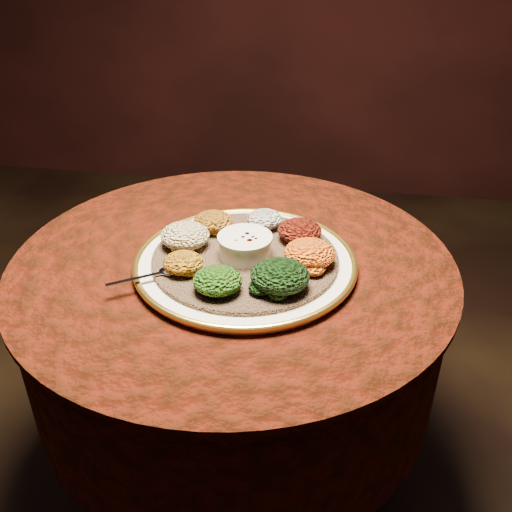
# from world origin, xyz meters

# --- Properties ---
(table) EXTENTS (0.96, 0.96, 0.73)m
(table) POSITION_xyz_m (0.00, 0.00, 0.55)
(table) COLOR black
(table) RESTS_ON ground
(platter) EXTENTS (0.56, 0.56, 0.02)m
(platter) POSITION_xyz_m (0.03, -0.03, 0.75)
(platter) COLOR white
(platter) RESTS_ON table
(injera) EXTENTS (0.51, 0.51, 0.01)m
(injera) POSITION_xyz_m (0.03, -0.03, 0.76)
(injera) COLOR #8B6445
(injera) RESTS_ON platter
(stew_bowl) EXTENTS (0.11, 0.11, 0.05)m
(stew_bowl) POSITION_xyz_m (0.03, -0.03, 0.79)
(stew_bowl) COLOR silver
(stew_bowl) RESTS_ON injera
(spoon) EXTENTS (0.13, 0.09, 0.01)m
(spoon) POSITION_xyz_m (-0.11, -0.13, 0.77)
(spoon) COLOR silver
(spoon) RESTS_ON injera
(portion_ayib) EXTENTS (0.08, 0.08, 0.04)m
(portion_ayib) POSITION_xyz_m (0.05, 0.10, 0.78)
(portion_ayib) COLOR silver
(portion_ayib) RESTS_ON injera
(portion_kitfo) EXTENTS (0.10, 0.09, 0.05)m
(portion_kitfo) POSITION_xyz_m (0.14, 0.06, 0.79)
(portion_kitfo) COLOR black
(portion_kitfo) RESTS_ON injera
(portion_tikil) EXTENTS (0.10, 0.10, 0.05)m
(portion_tikil) POSITION_xyz_m (0.17, -0.04, 0.79)
(portion_tikil) COLOR #A9770E
(portion_tikil) RESTS_ON injera
(portion_gomen) EXTENTS (0.11, 0.11, 0.05)m
(portion_gomen) POSITION_xyz_m (0.12, -0.13, 0.79)
(portion_gomen) COLOR black
(portion_gomen) RESTS_ON injera
(portion_mixveg) EXTENTS (0.09, 0.09, 0.05)m
(portion_mixveg) POSITION_xyz_m (0.01, -0.16, 0.78)
(portion_mixveg) COLOR #9C360A
(portion_mixveg) RESTS_ON injera
(portion_kik) EXTENTS (0.08, 0.08, 0.04)m
(portion_kik) POSITION_xyz_m (-0.08, -0.11, 0.78)
(portion_kik) COLOR #B67310
(portion_kik) RESTS_ON injera
(portion_timatim) EXTENTS (0.11, 0.10, 0.05)m
(portion_timatim) POSITION_xyz_m (-0.10, -0.01, 0.79)
(portion_timatim) COLOR maroon
(portion_timatim) RESTS_ON injera
(portion_shiro) EXTENTS (0.09, 0.08, 0.04)m
(portion_shiro) POSITION_xyz_m (-0.06, 0.07, 0.78)
(portion_shiro) COLOR #A35D13
(portion_shiro) RESTS_ON injera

